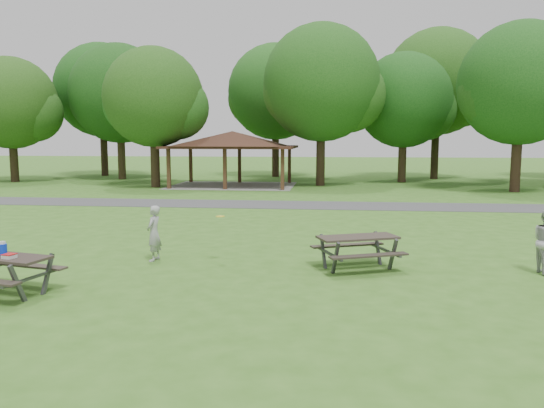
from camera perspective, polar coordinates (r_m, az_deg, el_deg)
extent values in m
plane|color=#376A1E|center=(12.74, -6.58, -7.99)|extent=(160.00, 160.00, 0.00)
cube|color=#424244|center=(26.33, 0.30, -0.06)|extent=(120.00, 3.20, 0.02)
cube|color=#3A2515|center=(34.95, -11.05, 3.71)|extent=(0.22, 0.22, 2.60)
cube|color=#3E2616|center=(40.12, -8.73, 4.19)|extent=(0.22, 0.22, 2.60)
cube|color=#392114|center=(34.02, -5.09, 3.73)|extent=(0.22, 0.22, 2.60)
cube|color=#342113|center=(39.32, -3.51, 4.20)|extent=(0.22, 0.22, 2.60)
cube|color=#3D2516|center=(33.47, 1.14, 3.70)|extent=(0.22, 0.22, 2.60)
cube|color=#361F13|center=(38.85, 1.89, 4.17)|extent=(0.22, 0.22, 2.60)
cube|color=#371D16|center=(36.61, -4.26, 6.14)|extent=(8.60, 6.60, 0.16)
pyramid|color=#341D15|center=(36.61, -4.27, 7.05)|extent=(7.01, 7.01, 1.00)
cube|color=gray|center=(36.76, -4.22, 1.98)|extent=(8.40, 6.40, 0.03)
cylinder|color=black|center=(44.43, -26.01, 4.30)|extent=(0.60, 0.60, 3.32)
sphere|color=#1E4614|center=(44.47, -26.31, 9.72)|extent=(6.80, 6.80, 6.80)
sphere|color=#1C4614|center=(43.89, -24.34, 8.98)|extent=(4.42, 4.42, 4.42)
cylinder|color=#312316|center=(44.31, -15.88, 5.08)|extent=(0.60, 0.60, 3.85)
sphere|color=#133E11|center=(44.42, -16.10, 11.34)|extent=(7.80, 7.80, 7.80)
sphere|color=#1F4C15|center=(44.01, -13.76, 10.44)|extent=(5.07, 5.07, 5.07)
sphere|color=#194513|center=(44.81, -18.04, 10.49)|extent=(4.68, 4.68, 4.68)
cylinder|color=black|center=(36.47, -12.46, 4.52)|extent=(0.60, 0.60, 3.50)
sphere|color=#1D4614|center=(36.53, -12.64, 11.16)|extent=(6.60, 6.60, 6.60)
sphere|color=#1A4B15|center=(36.33, -10.20, 10.20)|extent=(4.29, 4.29, 4.29)
sphere|color=#164D16|center=(36.76, -14.70, 10.30)|extent=(3.96, 3.96, 3.96)
cylinder|color=black|center=(37.00, 5.25, 5.10)|extent=(0.60, 0.60, 4.02)
sphere|color=#184614|center=(37.16, 5.34, 12.85)|extent=(8.00, 8.00, 8.00)
sphere|color=#1C4A15|center=(37.39, 8.15, 11.54)|extent=(5.20, 5.20, 5.20)
sphere|color=#1D4A15|center=(36.98, 2.78, 11.97)|extent=(4.80, 4.80, 4.80)
cylinder|color=#312015|center=(40.83, 13.83, 4.70)|extent=(0.60, 0.60, 3.43)
sphere|color=#134213|center=(40.89, 14.01, 10.79)|extent=(7.00, 7.00, 7.00)
sphere|color=#174513|center=(41.37, 16.12, 9.70)|extent=(4.55, 4.55, 4.55)
sphere|color=#184915|center=(40.51, 12.03, 10.13)|extent=(4.20, 4.20, 4.20)
cylinder|color=black|center=(35.79, 24.77, 4.21)|extent=(0.60, 0.60, 3.78)
sphere|color=#144513|center=(35.91, 25.16, 11.66)|extent=(7.40, 7.40, 7.40)
sphere|color=#184213|center=(35.24, 22.90, 10.97)|extent=(4.44, 4.44, 4.44)
cylinder|color=black|center=(48.70, -17.60, 5.49)|extent=(0.60, 0.60, 4.38)
sphere|color=#134313|center=(48.85, -17.84, 11.58)|extent=(8.00, 8.00, 8.00)
sphere|color=#1D4C15|center=(48.37, -15.67, 10.76)|extent=(5.20, 5.20, 5.20)
sphere|color=#183F12|center=(49.30, -19.63, 10.77)|extent=(4.80, 4.80, 4.80)
cylinder|color=black|center=(45.24, 0.38, 5.57)|extent=(0.60, 0.60, 4.13)
sphere|color=#174814|center=(45.39, 0.39, 11.97)|extent=(8.00, 8.00, 8.00)
sphere|color=#204F16|center=(45.47, 2.72, 10.95)|extent=(5.20, 5.20, 5.20)
sphere|color=#1C4914|center=(45.34, -1.69, 11.22)|extent=(4.80, 4.80, 4.80)
cylinder|color=black|center=(44.74, 17.11, 5.51)|extent=(0.60, 0.60, 4.55)
sphere|color=#1D4814|center=(44.94, 17.37, 12.43)|extent=(8.40, 8.40, 8.40)
sphere|color=#194A15|center=(45.54, 19.64, 11.21)|extent=(5.46, 5.46, 5.46)
sphere|color=#144012|center=(44.41, 15.22, 11.76)|extent=(5.04, 5.04, 5.04)
cube|color=#2D2420|center=(12.60, -26.95, -5.11)|extent=(2.12, 1.20, 0.05)
cube|color=#332A24|center=(13.12, -24.80, -6.00)|extent=(2.01, 0.71, 0.04)
cube|color=#444447|center=(11.87, -25.70, -7.77)|extent=(0.16, 0.42, 0.87)
cube|color=#434345|center=(12.45, -22.99, -6.95)|extent=(0.16, 0.42, 0.87)
cube|color=#414244|center=(12.15, -24.32, -7.20)|extent=(0.42, 1.60, 0.05)
cylinder|color=#0D30CE|center=(12.65, -26.98, -4.39)|extent=(0.22, 0.22, 0.24)
cylinder|color=silver|center=(12.62, -27.02, -3.73)|extent=(0.16, 0.16, 0.05)
cube|color=silver|center=(12.28, -26.41, -5.07)|extent=(0.26, 0.26, 0.08)
cube|color=red|center=(12.27, -26.42, -4.86)|extent=(0.27, 0.27, 0.02)
cube|color=#2F2822|center=(13.59, 9.22, -3.56)|extent=(2.15, 1.48, 0.05)
cube|color=#29231E|center=(13.07, 10.39, -5.48)|extent=(1.96, 1.01, 0.04)
cube|color=#322B24|center=(14.24, 8.09, -4.39)|extent=(1.96, 1.01, 0.04)
cube|color=#38383A|center=(13.00, 6.85, -5.84)|extent=(0.22, 0.41, 0.87)
cube|color=#414144|center=(13.76, 5.53, -5.10)|extent=(0.22, 0.41, 0.87)
cube|color=#3C3C3E|center=(13.37, 6.17, -5.32)|extent=(0.67, 1.53, 0.05)
cube|color=#464649|center=(13.64, 12.87, -5.35)|extent=(0.22, 0.41, 0.87)
cube|color=#454548|center=(14.37, 11.29, -4.67)|extent=(0.22, 0.41, 0.87)
cube|color=#474749|center=(14.00, 12.06, -4.87)|extent=(0.67, 1.53, 0.05)
cylinder|color=yellow|center=(14.05, -5.59, -1.33)|extent=(0.27, 0.27, 0.02)
imported|color=#A09FA2|center=(14.65, -12.59, -3.10)|extent=(0.42, 0.59, 1.51)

